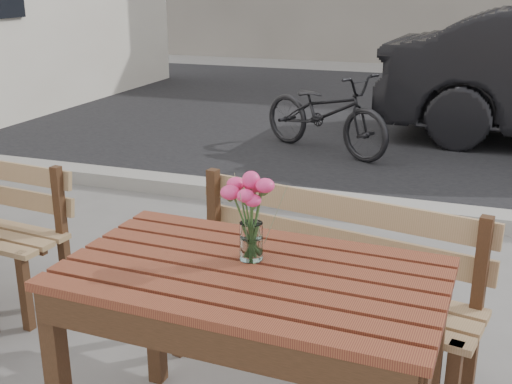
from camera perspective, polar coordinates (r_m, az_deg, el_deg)
street at (r=7.03m, az=14.65°, el=3.65°), size 30.00×8.12×0.12m
main_table at (r=2.27m, az=-0.39°, el=-9.91°), size 1.34×0.82×0.81m
main_bench at (r=2.90m, az=6.18°, el=-6.43°), size 1.47×0.68×0.88m
main_vase at (r=2.21m, az=-0.44°, el=-1.21°), size 0.18×0.18×0.32m
bicycle at (r=6.78m, az=6.19°, el=7.05°), size 1.71×1.24×0.85m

